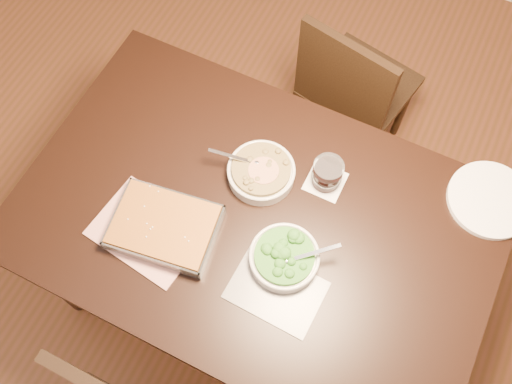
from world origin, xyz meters
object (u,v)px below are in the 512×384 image
(table, at_px, (256,230))
(dinner_plate, at_px, (490,200))
(stew_bowl, at_px, (261,172))
(chair_far, at_px, (352,89))
(wine_tumbler, at_px, (327,173))
(baking_dish, at_px, (164,227))
(broccoli_bowl, at_px, (284,257))

(table, height_order, dinner_plate, dinner_plate)
(stew_bowl, bearing_deg, table, -70.33)
(table, height_order, stew_bowl, stew_bowl)
(dinner_plate, relative_size, chair_far, 0.31)
(table, relative_size, wine_tumbler, 14.03)
(stew_bowl, bearing_deg, baking_dish, -121.24)
(table, bearing_deg, wine_tumbler, 56.15)
(broccoli_bowl, bearing_deg, table, 147.98)
(table, xyz_separation_m, chair_far, (0.04, 0.77, -0.20))
(stew_bowl, height_order, dinner_plate, stew_bowl)
(baking_dish, xyz_separation_m, chair_far, (0.26, 0.92, -0.32))
(table, relative_size, chair_far, 1.71)
(table, height_order, baking_dish, baking_dish)
(wine_tumbler, xyz_separation_m, chair_far, (-0.10, 0.57, -0.35))
(chair_far, bearing_deg, baking_dish, 85.67)
(table, bearing_deg, broccoli_bowl, -32.02)
(stew_bowl, xyz_separation_m, baking_dish, (-0.17, -0.28, -0.00))
(table, bearing_deg, stew_bowl, 109.67)
(wine_tumbler, height_order, chair_far, wine_tumbler)
(table, distance_m, baking_dish, 0.29)
(stew_bowl, bearing_deg, dinner_plate, 19.32)
(stew_bowl, distance_m, chair_far, 0.72)
(stew_bowl, relative_size, chair_far, 0.27)
(broccoli_bowl, xyz_separation_m, wine_tumbler, (0.01, 0.28, 0.03))
(baking_dish, xyz_separation_m, dinner_plate, (0.82, 0.51, -0.02))
(dinner_plate, bearing_deg, stew_bowl, -160.68)
(table, relative_size, stew_bowl, 6.22)
(stew_bowl, distance_m, baking_dish, 0.33)
(table, bearing_deg, dinner_plate, 30.96)
(stew_bowl, distance_m, broccoli_bowl, 0.28)
(table, distance_m, stew_bowl, 0.19)
(chair_far, bearing_deg, wine_tumbler, 111.05)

